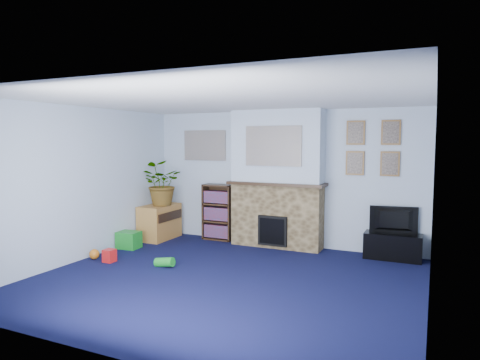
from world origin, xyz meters
The scene contains 26 objects.
floor centered at (0.00, 0.00, 0.00)m, with size 5.00×4.50×0.01m, color #0D1034.
ceiling centered at (0.00, 0.00, 2.40)m, with size 5.00×4.50×0.01m, color white.
wall_back centered at (0.00, 2.25, 1.20)m, with size 5.00×0.04×2.40m, color silver.
wall_front centered at (0.00, -2.25, 1.20)m, with size 5.00×0.04×2.40m, color silver.
wall_left centered at (-2.50, 0.00, 1.20)m, with size 0.04×4.50×2.40m, color silver.
wall_right centered at (2.50, 0.00, 1.20)m, with size 0.04×4.50×2.40m, color silver.
chimney_breast centered at (0.00, 2.05, 1.18)m, with size 1.72×0.50×2.40m.
collage_main centered at (0.00, 1.84, 1.78)m, with size 1.00×0.03×0.68m, color gray.
collage_left centered at (-1.55, 2.23, 1.78)m, with size 0.90×0.03×0.58m, color gray.
portrait_tl centered at (1.30, 2.23, 2.00)m, with size 0.30×0.03×0.40m, color brown.
portrait_tr centered at (1.85, 2.23, 2.00)m, with size 0.30×0.03×0.40m, color brown.
portrait_bl centered at (1.30, 2.23, 1.50)m, with size 0.30×0.03×0.40m, color brown.
portrait_br centered at (1.85, 2.23, 1.50)m, with size 0.30×0.03×0.40m, color brown.
tv_stand centered at (1.95, 2.03, 0.23)m, with size 0.87×0.36×0.41m, color black.
television centered at (1.95, 2.05, 0.62)m, with size 0.73×0.10×0.42m, color black.
bookshelf centered at (-1.19, 2.11, 0.50)m, with size 0.58×0.28×1.05m.
sideboard centered at (-2.24, 1.68, 0.35)m, with size 0.47×0.84×0.65m, color #B87F3B.
potted_plant centered at (-2.19, 1.63, 1.07)m, with size 0.75×0.65×0.83m, color #26661E.
mantel_clock centered at (-0.09, 2.00, 1.22)m, with size 0.11×0.06×0.15m, color gold.
mantel_candle centered at (0.25, 2.00, 1.23)m, with size 0.05×0.05×0.17m, color #B2BFC6.
mantel_teddy centered at (-0.49, 2.00, 1.22)m, with size 0.15×0.15×0.15m, color gray.
mantel_can centered at (0.64, 2.00, 1.21)m, with size 0.06×0.06×0.13m, color red.
green_crate centered at (-2.30, 0.85, 0.14)m, with size 0.37×0.29×0.29m, color #198C26.
toy_ball centered at (-2.34, 0.06, 0.09)m, with size 0.16×0.16×0.16m, color orange.
toy_block centered at (-2.02, 0.04, 0.11)m, with size 0.16×0.16×0.20m, color red.
toy_tube centered at (-1.09, 0.17, 0.07)m, with size 0.14×0.14×0.30m, color #198C26.
Camera 1 is at (2.51, -5.00, 1.86)m, focal length 32.00 mm.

